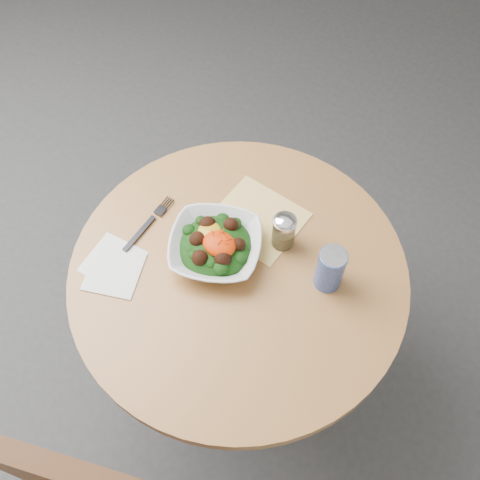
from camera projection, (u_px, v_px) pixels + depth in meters
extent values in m
plane|color=#303033|center=(239.00, 364.00, 2.05)|extent=(6.00, 6.00, 0.00)
cylinder|color=black|center=(239.00, 362.00, 2.04)|extent=(0.52, 0.52, 0.03)
cylinder|color=black|center=(239.00, 327.00, 1.75)|extent=(0.10, 0.10, 0.71)
cylinder|color=#C88448|center=(238.00, 272.00, 1.43)|extent=(0.90, 0.90, 0.04)
cube|color=orange|center=(257.00, 219.00, 1.50)|extent=(0.25, 0.23, 0.00)
cube|color=white|center=(113.00, 262.00, 1.42)|extent=(0.14, 0.14, 0.00)
cube|color=white|center=(114.00, 272.00, 1.40)|extent=(0.17, 0.17, 0.00)
imported|color=silver|center=(216.00, 246.00, 1.41)|extent=(0.32, 0.32, 0.06)
ellipsoid|color=black|center=(216.00, 247.00, 1.42)|extent=(0.20, 0.20, 0.07)
ellipsoid|color=#C99414|center=(209.00, 231.00, 1.41)|extent=(0.06, 0.06, 0.02)
ellipsoid|color=#EA3505|center=(219.00, 244.00, 1.38)|extent=(0.09, 0.08, 0.04)
cube|color=black|center=(139.00, 233.00, 1.47)|extent=(0.02, 0.13, 0.00)
cube|color=black|center=(164.00, 207.00, 1.51)|extent=(0.03, 0.07, 0.00)
cylinder|color=silver|center=(284.00, 233.00, 1.41)|extent=(0.06, 0.06, 0.09)
cylinder|color=#A38A4C|center=(283.00, 237.00, 1.43)|extent=(0.05, 0.05, 0.05)
cylinder|color=white|center=(285.00, 222.00, 1.37)|extent=(0.06, 0.06, 0.01)
ellipsoid|color=white|center=(285.00, 221.00, 1.37)|extent=(0.06, 0.06, 0.03)
cylinder|color=navy|center=(330.00, 269.00, 1.34)|extent=(0.07, 0.07, 0.13)
cylinder|color=#B4B4BB|center=(334.00, 256.00, 1.28)|extent=(0.07, 0.07, 0.00)
cube|color=#B4B4BB|center=(337.00, 253.00, 1.28)|extent=(0.02, 0.02, 0.00)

